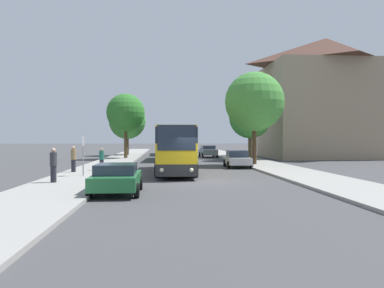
% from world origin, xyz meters
% --- Properties ---
extents(ground_plane, '(300.00, 300.00, 0.00)m').
position_xyz_m(ground_plane, '(0.00, 0.00, 0.00)').
color(ground_plane, '#424244').
rests_on(ground_plane, ground).
extents(sidewalk_left, '(4.00, 120.00, 0.15)m').
position_xyz_m(sidewalk_left, '(-7.00, 0.00, 0.07)').
color(sidewalk_left, gray).
rests_on(sidewalk_left, ground_plane).
extents(sidewalk_right, '(4.00, 120.00, 0.15)m').
position_xyz_m(sidewalk_right, '(7.00, 0.00, 0.07)').
color(sidewalk_right, gray).
rests_on(sidewalk_right, ground_plane).
extents(building_right_background, '(14.71, 11.37, 15.04)m').
position_xyz_m(building_right_background, '(18.36, 24.83, 7.52)').
color(building_right_background, gray).
rests_on(building_right_background, ground_plane).
extents(bus_front, '(2.93, 11.44, 3.24)m').
position_xyz_m(bus_front, '(-1.13, 5.86, 1.73)').
color(bus_front, '#2D2D2D').
rests_on(bus_front, ground_plane).
extents(bus_middle, '(3.11, 10.44, 3.27)m').
position_xyz_m(bus_middle, '(-1.07, 21.40, 1.75)').
color(bus_middle, silver).
rests_on(bus_middle, ground_plane).
extents(bus_rear, '(2.94, 11.56, 3.22)m').
position_xyz_m(bus_rear, '(-1.01, 35.19, 1.72)').
color(bus_rear, '#2D519E').
rests_on(bus_rear, ground_plane).
extents(parked_car_left_curb, '(2.14, 3.95, 1.34)m').
position_xyz_m(parked_car_left_curb, '(-4.10, -4.22, 0.71)').
color(parked_car_left_curb, '#236B38').
rests_on(parked_car_left_curb, ground_plane).
extents(parked_car_right_near, '(2.16, 4.12, 1.42)m').
position_xyz_m(parked_car_right_near, '(4.15, 10.12, 0.74)').
color(parked_car_right_near, '#B7B7BC').
rests_on(parked_car_right_near, ground_plane).
extents(parked_car_right_far, '(2.20, 4.17, 1.51)m').
position_xyz_m(parked_car_right_far, '(3.72, 27.18, 0.79)').
color(parked_car_right_far, slate).
rests_on(parked_car_right_far, ground_plane).
extents(bus_stop_sign, '(0.08, 0.45, 2.48)m').
position_xyz_m(bus_stop_sign, '(-6.99, 2.61, 1.69)').
color(bus_stop_sign, gray).
rests_on(bus_stop_sign, sidewalk_left).
extents(pedestrian_waiting_near, '(0.36, 0.36, 1.77)m').
position_xyz_m(pedestrian_waiting_near, '(-8.20, 5.24, 1.04)').
color(pedestrian_waiting_near, '#23232D').
rests_on(pedestrian_waiting_near, sidewalk_left).
extents(pedestrian_waiting_far, '(0.36, 0.36, 1.60)m').
position_xyz_m(pedestrian_waiting_far, '(-6.52, 6.63, 0.95)').
color(pedestrian_waiting_far, '#23232D').
rests_on(pedestrian_waiting_far, sidewalk_left).
extents(pedestrian_walking_back, '(0.36, 0.36, 1.80)m').
position_xyz_m(pedestrian_walking_back, '(-7.79, -0.84, 1.06)').
color(pedestrian_walking_back, '#23232D').
rests_on(pedestrian_walking_back, sidewalk_left).
extents(tree_left_near, '(5.15, 5.15, 7.32)m').
position_xyz_m(tree_left_near, '(-7.10, 32.07, 4.89)').
color(tree_left_near, brown).
rests_on(tree_left_near, sidewalk_left).
extents(tree_left_far, '(4.45, 4.45, 7.51)m').
position_xyz_m(tree_left_far, '(-6.45, 23.21, 5.41)').
color(tree_left_far, '#513D23').
rests_on(tree_left_far, sidewalk_left).
extents(tree_right_near, '(5.28, 5.28, 8.21)m').
position_xyz_m(tree_right_near, '(6.06, 11.95, 5.71)').
color(tree_right_near, '#47331E').
rests_on(tree_right_near, sidewalk_right).
extents(tree_right_mid, '(4.59, 4.59, 6.89)m').
position_xyz_m(tree_right_mid, '(7.40, 19.37, 4.73)').
color(tree_right_mid, '#513D23').
rests_on(tree_right_mid, sidewalk_right).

